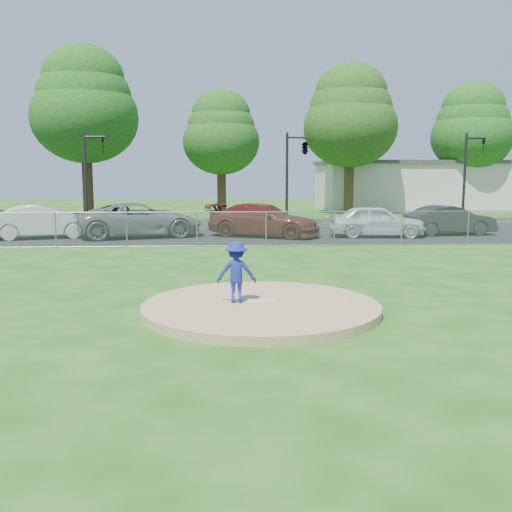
{
  "coord_description": "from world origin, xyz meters",
  "views": [
    {
      "loc": [
        -0.82,
        -12.62,
        3.09
      ],
      "look_at": [
        0.0,
        2.0,
        1.0
      ],
      "focal_mm": 40.0,
      "sensor_mm": 36.0,
      "label": 1
    }
  ],
  "objects_px": {
    "traffic_cone": "(88,232)",
    "parked_car_gray": "(140,220)",
    "parked_car_pearl": "(377,221)",
    "traffic_signal_right": "(469,170)",
    "pitcher": "(236,272)",
    "parked_car_darkred": "(264,220)",
    "tree_center": "(221,132)",
    "tree_left": "(84,104)",
    "tree_far_right": "(472,127)",
    "parked_car_white": "(42,222)",
    "commercial_building": "(411,185)",
    "parked_car_charcoal": "(450,220)",
    "traffic_signal_center": "(303,149)",
    "tree_right": "(350,115)",
    "traffic_signal_left": "(90,170)"
  },
  "relations": [
    {
      "from": "tree_left",
      "to": "parked_car_charcoal",
      "type": "height_order",
      "value": "tree_left"
    },
    {
      "from": "traffic_signal_center",
      "to": "traffic_signal_right",
      "type": "relative_size",
      "value": 1.0
    },
    {
      "from": "commercial_building",
      "to": "parked_car_gray",
      "type": "distance_m",
      "value": 30.48
    },
    {
      "from": "tree_center",
      "to": "parked_car_gray",
      "type": "distance_m",
      "value": 19.32
    },
    {
      "from": "traffic_signal_left",
      "to": "parked_car_darkred",
      "type": "bearing_deg",
      "value": -31.85
    },
    {
      "from": "tree_center",
      "to": "traffic_signal_center",
      "type": "distance_m",
      "value": 13.12
    },
    {
      "from": "traffic_cone",
      "to": "traffic_signal_left",
      "type": "bearing_deg",
      "value": 101.13
    },
    {
      "from": "tree_left",
      "to": "parked_car_white",
      "type": "relative_size",
      "value": 2.56
    },
    {
      "from": "tree_center",
      "to": "tree_far_right",
      "type": "bearing_deg",
      "value": 2.73
    },
    {
      "from": "tree_left",
      "to": "parked_car_gray",
      "type": "height_order",
      "value": "tree_left"
    },
    {
      "from": "traffic_signal_left",
      "to": "traffic_signal_right",
      "type": "xyz_separation_m",
      "value": [
        23.0,
        0.0,
        0.0
      ]
    },
    {
      "from": "commercial_building",
      "to": "parked_car_charcoal",
      "type": "xyz_separation_m",
      "value": [
        -5.18,
        -21.86,
        -1.4
      ]
    },
    {
      "from": "traffic_cone",
      "to": "parked_car_darkred",
      "type": "height_order",
      "value": "parked_car_darkred"
    },
    {
      "from": "parked_car_darkred",
      "to": "parked_car_gray",
      "type": "bearing_deg",
      "value": 113.03
    },
    {
      "from": "traffic_signal_center",
      "to": "traffic_signal_left",
      "type": "bearing_deg",
      "value": 180.0
    },
    {
      "from": "parked_car_pearl",
      "to": "traffic_signal_center",
      "type": "bearing_deg",
      "value": 28.46
    },
    {
      "from": "traffic_signal_center",
      "to": "parked_car_charcoal",
      "type": "bearing_deg",
      "value": -40.51
    },
    {
      "from": "traffic_signal_center",
      "to": "parked_car_pearl",
      "type": "bearing_deg",
      "value": -67.12
    },
    {
      "from": "commercial_building",
      "to": "parked_car_charcoal",
      "type": "bearing_deg",
      "value": -103.32
    },
    {
      "from": "tree_right",
      "to": "traffic_cone",
      "type": "relative_size",
      "value": 19.44
    },
    {
      "from": "tree_left",
      "to": "traffic_signal_right",
      "type": "height_order",
      "value": "tree_left"
    },
    {
      "from": "traffic_cone",
      "to": "commercial_building",
      "type": "bearing_deg",
      "value": 43.56
    },
    {
      "from": "parked_car_darkred",
      "to": "parked_car_pearl",
      "type": "bearing_deg",
      "value": -70.72
    },
    {
      "from": "tree_right",
      "to": "parked_car_white",
      "type": "distance_m",
      "value": 25.73
    },
    {
      "from": "pitcher",
      "to": "parked_car_pearl",
      "type": "xyz_separation_m",
      "value": [
        7.33,
        15.19,
        -0.09
      ]
    },
    {
      "from": "parked_car_gray",
      "to": "tree_right",
      "type": "bearing_deg",
      "value": -57.12
    },
    {
      "from": "tree_left",
      "to": "traffic_signal_center",
      "type": "distance_m",
      "value": 17.84
    },
    {
      "from": "parked_car_pearl",
      "to": "tree_far_right",
      "type": "bearing_deg",
      "value": -28.34
    },
    {
      "from": "traffic_signal_right",
      "to": "parked_car_darkred",
      "type": "distance_m",
      "value": 14.67
    },
    {
      "from": "tree_right",
      "to": "traffic_signal_left",
      "type": "distance_m",
      "value": 20.83
    },
    {
      "from": "traffic_cone",
      "to": "parked_car_gray",
      "type": "xyz_separation_m",
      "value": [
        2.51,
        0.31,
        0.55
      ]
    },
    {
      "from": "traffic_signal_right",
      "to": "parked_car_darkred",
      "type": "height_order",
      "value": "traffic_signal_right"
    },
    {
      "from": "tree_far_right",
      "to": "parked_car_darkred",
      "type": "bearing_deg",
      "value": -134.48
    },
    {
      "from": "parked_car_pearl",
      "to": "traffic_signal_right",
      "type": "bearing_deg",
      "value": -42.66
    },
    {
      "from": "tree_left",
      "to": "traffic_signal_right",
      "type": "relative_size",
      "value": 2.24
    },
    {
      "from": "tree_center",
      "to": "tree_right",
      "type": "distance_m",
      "value": 10.27
    },
    {
      "from": "tree_far_right",
      "to": "parked_car_charcoal",
      "type": "distance_m",
      "value": 21.9
    },
    {
      "from": "tree_far_right",
      "to": "parked_car_pearl",
      "type": "height_order",
      "value": "tree_far_right"
    },
    {
      "from": "tree_right",
      "to": "parked_car_darkred",
      "type": "height_order",
      "value": "tree_right"
    },
    {
      "from": "tree_far_right",
      "to": "traffic_signal_right",
      "type": "relative_size",
      "value": 1.92
    },
    {
      "from": "commercial_building",
      "to": "parked_car_pearl",
      "type": "distance_m",
      "value": 24.5
    },
    {
      "from": "parked_car_white",
      "to": "parked_car_pearl",
      "type": "height_order",
      "value": "parked_car_white"
    },
    {
      "from": "parked_car_white",
      "to": "parked_car_charcoal",
      "type": "xyz_separation_m",
      "value": [
        20.52,
        0.45,
        -0.06
      ]
    },
    {
      "from": "tree_center",
      "to": "traffic_cone",
      "type": "relative_size",
      "value": 16.45
    },
    {
      "from": "traffic_signal_left",
      "to": "traffic_signal_center",
      "type": "relative_size",
      "value": 1.0
    },
    {
      "from": "traffic_cone",
      "to": "parked_car_white",
      "type": "bearing_deg",
      "value": 178.73
    },
    {
      "from": "traffic_signal_left",
      "to": "parked_car_white",
      "type": "xyz_separation_m",
      "value": [
        -0.93,
        -6.31,
        -2.55
      ]
    },
    {
      "from": "pitcher",
      "to": "parked_car_gray",
      "type": "height_order",
      "value": "parked_car_gray"
    },
    {
      "from": "commercial_building",
      "to": "parked_car_white",
      "type": "height_order",
      "value": "commercial_building"
    },
    {
      "from": "tree_left",
      "to": "traffic_signal_center",
      "type": "height_order",
      "value": "tree_left"
    }
  ]
}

